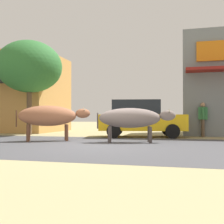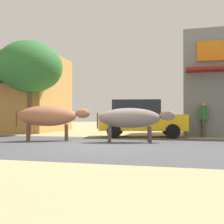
% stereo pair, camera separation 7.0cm
% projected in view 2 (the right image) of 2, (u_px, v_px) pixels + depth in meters
% --- Properties ---
extents(ground, '(80.00, 80.00, 0.00)m').
position_uv_depth(ground, '(98.00, 145.00, 8.78)').
color(ground, tan).
extents(asphalt_road, '(72.00, 6.62, 0.00)m').
position_uv_depth(asphalt_road, '(98.00, 145.00, 8.78)').
color(asphalt_road, '#46474B').
rests_on(asphalt_road, ground).
extents(storefront_left_cafe, '(7.57, 5.30, 4.66)m').
position_uv_depth(storefront_left_cafe, '(3.00, 94.00, 17.83)').
color(storefront_left_cafe, '#C58C49').
rests_on(storefront_left_cafe, ground).
extents(roadside_tree, '(3.27, 3.27, 4.75)m').
position_uv_depth(roadside_tree, '(30.00, 67.00, 14.16)').
color(roadside_tree, brown).
rests_on(roadside_tree, ground).
extents(parked_hatchback_car, '(3.98, 2.28, 1.64)m').
position_uv_depth(parked_hatchback_car, '(141.00, 118.00, 12.50)').
color(parked_hatchback_car, yellow).
rests_on(parked_hatchback_car, ground).
extents(cow_near_brown, '(2.60, 1.67, 1.32)m').
position_uv_depth(cow_near_brown, '(49.00, 116.00, 10.44)').
color(cow_near_brown, '#9C5F41').
rests_on(cow_near_brown, ground).
extents(cow_far_dark, '(2.74, 1.14, 1.21)m').
position_uv_depth(cow_far_dark, '(131.00, 118.00, 9.84)').
color(cow_far_dark, slate).
rests_on(cow_far_dark, ground).
extents(pedestrian_by_shop, '(0.41, 0.61, 1.55)m').
position_uv_depth(pedestrian_by_shop, '(203.00, 117.00, 12.56)').
color(pedestrian_by_shop, brown).
rests_on(pedestrian_by_shop, ground).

